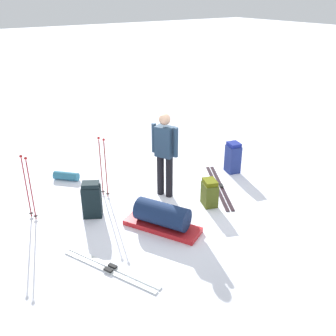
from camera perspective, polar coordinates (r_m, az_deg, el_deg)
ground_plane at (r=7.48m, az=-0.00°, el=-4.85°), size 80.00×80.00×0.00m
skier_standing at (r=7.26m, az=-0.49°, el=2.57°), size 0.52×0.34×1.70m
ski_pair_near at (r=8.02m, az=7.68°, el=-2.80°), size 1.80×1.08×0.05m
ski_pair_far at (r=5.86m, az=-8.65°, el=-14.80°), size 1.63×0.85×0.05m
backpack_large_dark at (r=6.96m, az=-11.40°, el=-4.72°), size 0.38×0.41×0.68m
backpack_bright at (r=8.62m, az=9.74°, el=1.55°), size 0.36×0.33×0.70m
backpack_small_spare at (r=7.25m, az=6.27°, el=-3.74°), size 0.40×0.35×0.53m
ski_poles_planted_near at (r=7.05m, az=-20.34°, el=-2.31°), size 0.21×0.11×1.22m
ski_poles_planted_far at (r=7.45m, az=-9.75°, el=0.58°), size 0.20×0.11×1.24m
gear_sled at (r=6.54m, az=-0.89°, el=-7.43°), size 1.39×1.03×0.49m
sleeping_mat_rolled at (r=8.52m, az=-15.07°, el=-1.17°), size 0.52×0.51×0.18m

